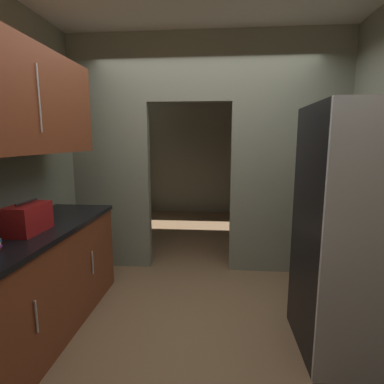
# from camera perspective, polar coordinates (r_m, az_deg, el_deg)

# --- Properties ---
(ground) EXTENTS (20.00, 20.00, 0.00)m
(ground) POSITION_cam_1_polar(r_m,az_deg,el_deg) (2.76, 0.96, -25.06)
(ground) COLOR brown
(kitchen_partition) EXTENTS (3.22, 0.12, 2.78)m
(kitchen_partition) POSITION_cam_1_polar(r_m,az_deg,el_deg) (3.61, 3.40, 8.42)
(kitchen_partition) COLOR gray
(kitchen_partition) RESTS_ON ground
(adjoining_room_shell) EXTENTS (3.22, 3.10, 2.78)m
(adjoining_room_shell) POSITION_cam_1_polar(r_m,az_deg,el_deg) (5.66, 3.43, 7.74)
(adjoining_room_shell) COLOR gray
(adjoining_room_shell) RESTS_ON ground
(refrigerator) EXTENTS (0.77, 0.78, 1.82)m
(refrigerator) POSITION_cam_1_polar(r_m,az_deg,el_deg) (2.51, 29.09, -6.90)
(refrigerator) COLOR black
(refrigerator) RESTS_ON ground
(lower_cabinet_run) EXTENTS (0.63, 1.98, 0.89)m
(lower_cabinet_run) POSITION_cam_1_polar(r_m,az_deg,el_deg) (2.79, -27.87, -15.33)
(lower_cabinet_run) COLOR brown
(lower_cabinet_run) RESTS_ON ground
(upper_cabinet_counterside) EXTENTS (0.36, 1.78, 0.79)m
(upper_cabinet_counterside) POSITION_cam_1_polar(r_m,az_deg,el_deg) (2.58, -30.42, 14.94)
(upper_cabinet_counterside) COLOR brown
(boombox) EXTENTS (0.21, 0.37, 0.24)m
(boombox) POSITION_cam_1_polar(r_m,az_deg,el_deg) (2.59, -28.56, -4.39)
(boombox) COLOR maroon
(boombox) RESTS_ON lower_cabinet_run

